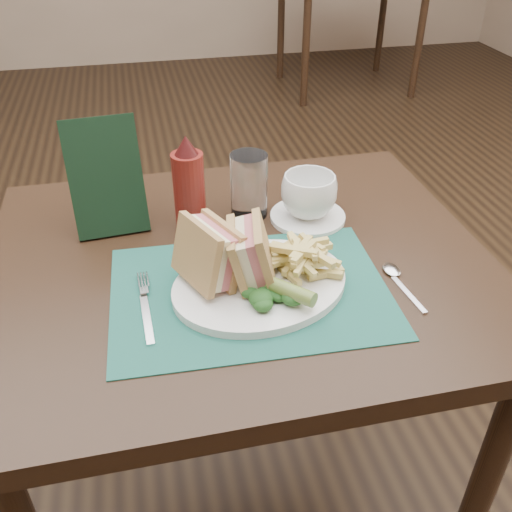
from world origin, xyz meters
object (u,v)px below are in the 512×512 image
(saucer, at_px, (308,217))
(coffee_cup, at_px, (309,196))
(placemat, at_px, (250,291))
(sandwich_half_a, at_px, (196,257))
(table_main, at_px, (243,398))
(check_presenter, at_px, (106,177))
(sandwich_half_b, at_px, (238,253))
(drinking_glass, at_px, (249,186))
(ketchup_bottle, at_px, (189,182))
(table_bg_right, at_px, (347,33))
(plate, at_px, (260,284))

(saucer, xyz_separation_m, coffee_cup, (0.00, 0.00, 0.05))
(placemat, bearing_deg, sandwich_half_a, 170.09)
(table_main, height_order, placemat, placemat)
(check_presenter, bearing_deg, sandwich_half_b, -55.25)
(drinking_glass, bearing_deg, check_presenter, 178.03)
(sandwich_half_b, distance_m, ketchup_bottle, 0.23)
(table_bg_right, height_order, sandwich_half_b, sandwich_half_b)
(coffee_cup, xyz_separation_m, drinking_glass, (-0.11, 0.04, 0.01))
(coffee_cup, bearing_deg, table_main, -146.86)
(sandwich_half_a, bearing_deg, sandwich_half_b, -24.03)
(coffee_cup, relative_size, drinking_glass, 0.84)
(drinking_glass, xyz_separation_m, ketchup_bottle, (-0.12, -0.01, 0.03))
(table_main, relative_size, sandwich_half_a, 8.01)
(table_main, distance_m, coffee_cup, 0.47)
(placemat, relative_size, check_presenter, 2.07)
(ketchup_bottle, bearing_deg, plate, -69.77)
(table_bg_right, distance_m, sandwich_half_b, 3.46)
(table_main, height_order, ketchup_bottle, ketchup_bottle)
(coffee_cup, relative_size, ketchup_bottle, 0.59)
(table_bg_right, bearing_deg, sandwich_half_b, -113.53)
(table_main, height_order, coffee_cup, coffee_cup)
(table_bg_right, distance_m, coffee_cup, 3.21)
(drinking_glass, bearing_deg, ketchup_bottle, -173.12)
(table_main, xyz_separation_m, drinking_glass, (0.05, 0.15, 0.44))
(table_main, relative_size, check_presenter, 4.07)
(drinking_glass, distance_m, check_presenter, 0.27)
(sandwich_half_b, relative_size, check_presenter, 0.48)
(table_bg_right, xyz_separation_m, ketchup_bottle, (-1.42, -2.92, 0.47))
(sandwich_half_a, height_order, ketchup_bottle, ketchup_bottle)
(sandwich_half_b, xyz_separation_m, coffee_cup, (0.18, 0.19, -0.02))
(sandwich_half_a, distance_m, saucer, 0.32)
(sandwich_half_a, bearing_deg, table_bg_right, 40.87)
(table_bg_right, xyz_separation_m, sandwich_half_a, (-1.44, -3.14, 0.45))
(table_main, height_order, table_bg_right, same)
(placemat, height_order, sandwich_half_a, sandwich_half_a)
(coffee_cup, xyz_separation_m, check_presenter, (-0.38, 0.05, 0.05))
(table_main, xyz_separation_m, coffee_cup, (0.16, 0.10, 0.43))
(table_bg_right, xyz_separation_m, coffee_cup, (-1.19, -2.95, 0.43))
(ketchup_bottle, bearing_deg, sandwich_half_b, -76.75)
(sandwich_half_b, height_order, coffee_cup, sandwich_half_b)
(table_main, height_order, saucer, saucer)
(placemat, relative_size, sandwich_half_b, 4.29)
(ketchup_bottle, bearing_deg, saucer, -7.34)
(placemat, height_order, check_presenter, check_presenter)
(plate, bearing_deg, table_bg_right, 52.13)
(table_main, distance_m, ketchup_bottle, 0.49)
(plate, height_order, sandwich_half_a, sandwich_half_a)
(table_bg_right, height_order, sandwich_half_a, sandwich_half_a)
(check_presenter, bearing_deg, table_bg_right, 56.65)
(sandwich_half_a, height_order, sandwich_half_b, sandwich_half_a)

